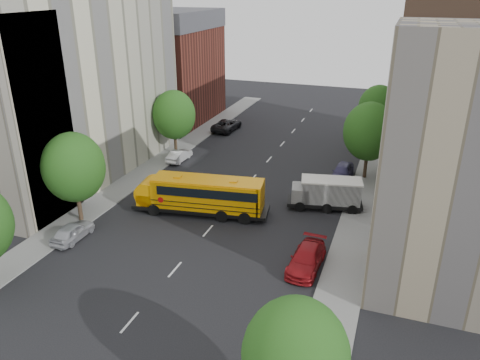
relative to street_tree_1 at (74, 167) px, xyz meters
The scene contains 21 objects.
ground 12.71m from the street_tree_1, 19.98° to the left, with size 120.00×120.00×0.00m, color black.
sidewalk_left 10.26m from the street_tree_1, 93.18° to the left, with size 3.00×80.00×0.12m, color slate.
sidewalk_right 24.72m from the street_tree_1, 21.80° to the left, with size 3.00×80.00×0.12m, color slate.
lane_markings 18.48m from the street_tree_1, 51.84° to the left, with size 0.15×64.00×0.01m, color silver.
building_left_cream 13.21m from the street_tree_1, 124.99° to the left, with size 10.00×26.00×20.00m, color beige.
building_left_redbrick 32.79m from the street_tree_1, 102.34° to the left, with size 10.00×15.00×13.00m, color maroon.
building_right_near 29.22m from the street_tree_1, ahead, with size 10.00×7.00×17.00m, color gray.
building_right_far 37.86m from the street_tree_1, 39.61° to the left, with size 10.00×22.00×18.00m, color tan.
building_right_sidewall 32.04m from the street_tree_1, 24.15° to the left, with size 10.10×0.30×18.00m, color brown.
street_tree_1 is the anchor object (origin of this frame).
street_tree_2 18.00m from the street_tree_1, 90.00° to the left, with size 4.99×4.99×7.71m.
street_tree_3 26.08m from the street_tree_1, 32.47° to the right, with size 4.61×4.61×7.11m.
street_tree_4 28.43m from the street_tree_1, 39.29° to the left, with size 5.25×5.25×8.10m.
street_tree_5 37.20m from the street_tree_1, 53.75° to the left, with size 4.86×4.86×7.51m.
school_bus 10.66m from the street_tree_1, 28.06° to the left, with size 12.30×4.43×3.40m.
safari_truck 21.84m from the street_tree_1, 26.14° to the left, with size 6.96×3.64×2.84m.
parked_car_0 5.31m from the street_tree_1, 63.90° to the right, with size 1.66×4.12×1.40m, color #ABACB2.
parked_car_1 16.72m from the street_tree_1, 85.03° to the left, with size 1.39×3.98×1.31m, color silver.
parked_car_2 29.56m from the street_tree_1, 85.69° to the left, with size 2.63×5.70×1.58m, color black.
parked_car_3 20.25m from the street_tree_1, ahead, with size 2.09×5.13×1.49m, color maroon.
parked_car_4 26.40m from the street_tree_1, 40.58° to the left, with size 1.87×4.64×1.58m, color #3C365F.
Camera 1 is at (13.90, -33.11, 18.96)m, focal length 35.00 mm.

